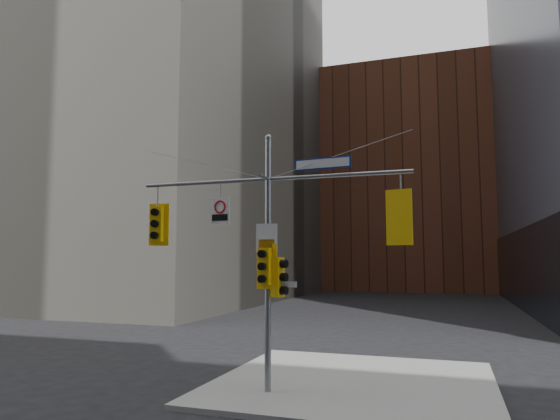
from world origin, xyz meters
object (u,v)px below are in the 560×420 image
Objects in this scene: traffic_light_east_arm at (401,218)px; street_sign_blade at (322,164)px; traffic_light_west_arm at (157,224)px; traffic_light_pole_front at (265,266)px; signal_assembly at (268,235)px; traffic_light_pole_side at (279,277)px; regulatory_sign_arm at (220,210)px.

street_sign_blade is at bearing 12.57° from traffic_light_east_arm.
street_sign_blade is at bearing -11.98° from traffic_light_west_arm.
signal_assembly is at bearing 91.58° from traffic_light_pole_front.
traffic_light_west_arm is 1.19× the size of traffic_light_pole_side.
signal_assembly is 10.24× the size of regulatory_sign_arm.
traffic_light_east_arm is 0.88× the size of street_sign_blade.
regulatory_sign_arm is (-1.49, -0.02, 0.76)m from signal_assembly.
street_sign_blade is (1.58, 0.27, 2.81)m from traffic_light_pole_front.
street_sign_blade is (-2.08, 0.00, 1.55)m from traffic_light_east_arm.
traffic_light_pole_front is 0.77× the size of street_sign_blade.
street_sign_blade reaches higher than traffic_light_east_arm.
traffic_light_pole_front is (0.00, -0.27, -0.88)m from signal_assembly.
traffic_light_pole_side is at bearing -12.10° from traffic_light_west_arm.
traffic_light_pole_front is at bearing -16.31° from traffic_light_west_arm.
traffic_light_pole_front is (-0.32, -0.26, 0.30)m from traffic_light_pole_side.
regulatory_sign_arm is (-1.49, 0.25, 1.63)m from traffic_light_pole_front.
traffic_light_west_arm is 0.91× the size of traffic_light_east_arm.
traffic_light_pole_side is (0.33, -0.00, -1.17)m from signal_assembly.
traffic_light_east_arm is at bearing -11.97° from traffic_light_west_arm.
regulatory_sign_arm is (-3.07, -0.02, -1.17)m from street_sign_blade.
traffic_light_west_arm is at bearing 177.11° from traffic_light_pole_front.
traffic_light_pole_side is at bearing 12.69° from traffic_light_east_arm.
traffic_light_east_arm is 3.69m from traffic_light_pole_side.
traffic_light_pole_front is 2.22m from regulatory_sign_arm.
traffic_light_pole_front is at bearing 16.81° from traffic_light_east_arm.
traffic_light_pole_front is at bearing -89.97° from signal_assembly.
traffic_light_west_arm reaches higher than traffic_light_pole_side.
signal_assembly is at bearing 6.90° from regulatory_sign_arm.
traffic_light_east_arm is at bearing 5.71° from traffic_light_pole_front.
street_sign_blade reaches higher than traffic_light_pole_side.
traffic_light_east_arm reaches higher than traffic_light_west_arm.
traffic_light_pole_front is (3.61, -0.28, -1.26)m from traffic_light_west_arm.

